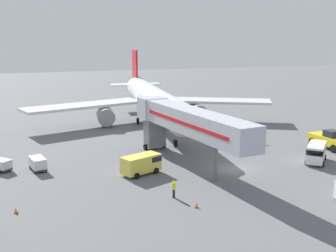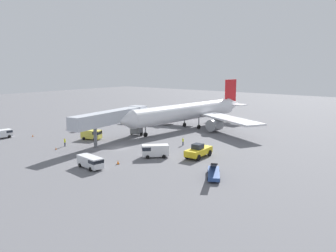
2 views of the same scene
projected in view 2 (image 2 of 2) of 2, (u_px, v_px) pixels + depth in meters
ground_plane at (119, 148)px, 71.34m from camera, size 300.00×300.00×0.00m
airplane_at_gate at (190, 112)px, 92.73m from camera, size 44.62×48.58×12.45m
jet_bridge at (115, 118)px, 76.17m from camera, size 6.57×23.04×7.05m
pushback_tug at (198, 151)px, 63.76m from camera, size 3.02×6.45×2.57m
belt_loader_truck at (214, 172)px, 52.48m from camera, size 4.76×6.23×3.06m
service_van_far_center at (2, 133)px, 80.59m from camera, size 2.60×4.63×1.90m
service_van_near_center at (154, 150)px, 63.74m from camera, size 4.73×4.78×2.33m
service_van_rear_left at (91, 162)px, 56.99m from camera, size 5.38×2.68×1.97m
service_van_mid_center at (92, 134)px, 79.05m from camera, size 4.85×3.50×2.16m
baggage_cart_near_left at (74, 125)px, 93.29m from camera, size 2.70×2.81×1.37m
baggage_cart_near_right at (80, 127)px, 89.84m from camera, size 2.01×3.00×1.53m
ground_crew_worker_foreground at (65, 142)px, 72.45m from camera, size 0.40×0.40×1.74m
ground_crew_worker_midground at (183, 141)px, 73.32m from camera, size 0.44×0.44×1.64m
safety_cone_alpha at (56, 148)px, 69.64m from camera, size 0.33×0.33×0.51m
safety_cone_bravo at (118, 162)px, 59.42m from camera, size 0.48×0.48×0.73m
safety_cone_charlie at (33, 136)px, 82.18m from camera, size 0.34×0.34×0.53m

